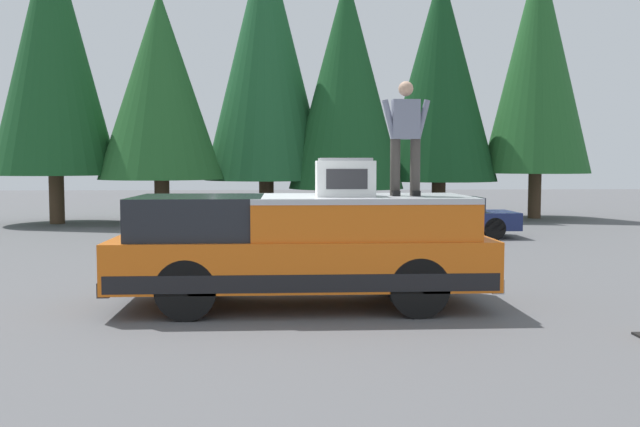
{
  "coord_description": "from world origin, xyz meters",
  "views": [
    {
      "loc": [
        -10.29,
        -0.47,
        2.13
      ],
      "look_at": [
        0.45,
        -1.04,
        1.35
      ],
      "focal_mm": 38.83,
      "sensor_mm": 36.0,
      "label": 1
    }
  ],
  "objects_px": {
    "parked_car_black": "(277,219)",
    "parked_car_navy": "(444,217)",
    "compressor_unit": "(345,177)",
    "pickup_truck": "(302,248)",
    "person_on_truck_bed": "(405,135)"
  },
  "relations": [
    {
      "from": "pickup_truck",
      "to": "person_on_truck_bed",
      "type": "relative_size",
      "value": 3.28
    },
    {
      "from": "parked_car_black",
      "to": "compressor_unit",
      "type": "bearing_deg",
      "value": -173.2
    },
    {
      "from": "pickup_truck",
      "to": "parked_car_navy",
      "type": "xyz_separation_m",
      "value": [
        9.43,
        -4.37,
        -0.29
      ]
    },
    {
      "from": "pickup_truck",
      "to": "parked_car_navy",
      "type": "bearing_deg",
      "value": -24.84
    },
    {
      "from": "compressor_unit",
      "to": "person_on_truck_bed",
      "type": "xyz_separation_m",
      "value": [
        0.12,
        -0.91,
        0.62
      ]
    },
    {
      "from": "compressor_unit",
      "to": "parked_car_navy",
      "type": "xyz_separation_m",
      "value": [
        9.59,
        -3.74,
        -1.35
      ]
    },
    {
      "from": "person_on_truck_bed",
      "to": "compressor_unit",
      "type": "bearing_deg",
      "value": 97.75
    },
    {
      "from": "person_on_truck_bed",
      "to": "parked_car_navy",
      "type": "distance_m",
      "value": 10.07
    },
    {
      "from": "parked_car_black",
      "to": "parked_car_navy",
      "type": "bearing_deg",
      "value": -83.91
    },
    {
      "from": "person_on_truck_bed",
      "to": "pickup_truck",
      "type": "bearing_deg",
      "value": 88.7
    },
    {
      "from": "compressor_unit",
      "to": "parked_car_navy",
      "type": "height_order",
      "value": "compressor_unit"
    },
    {
      "from": "compressor_unit",
      "to": "parked_car_navy",
      "type": "distance_m",
      "value": 10.38
    },
    {
      "from": "parked_car_navy",
      "to": "parked_car_black",
      "type": "height_order",
      "value": "same"
    },
    {
      "from": "pickup_truck",
      "to": "person_on_truck_bed",
      "type": "height_order",
      "value": "person_on_truck_bed"
    },
    {
      "from": "parked_car_navy",
      "to": "parked_car_black",
      "type": "distance_m",
      "value": 4.85
    }
  ]
}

